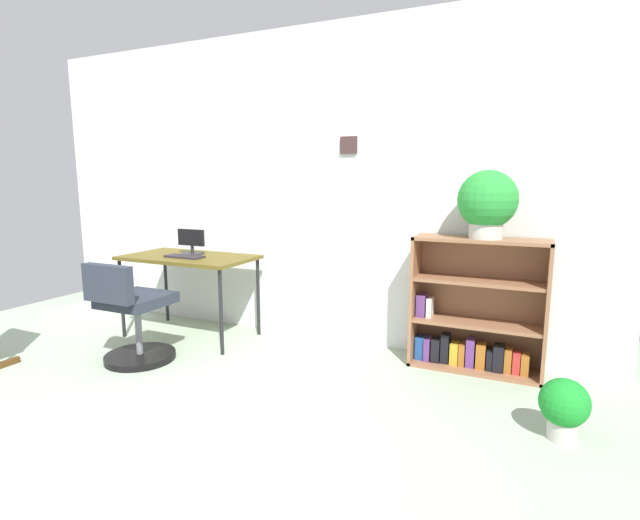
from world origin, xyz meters
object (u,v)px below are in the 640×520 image
Objects in this scene: keyboard at (185,257)px; office_chair at (132,318)px; monitor at (192,243)px; desk at (189,262)px; potted_plant_on_shelf at (487,202)px; bookshelf_low at (475,312)px; potted_plant_floor at (564,406)px.

keyboard is 0.43× the size of office_chair.
desk is at bearing -69.95° from monitor.
monitor reaches higher than keyboard.
desk is 3.36× the size of keyboard.
keyboard reaches higher than desk.
potted_plant_on_shelf is at bearing 7.78° from keyboard.
potted_plant_on_shelf is at bearing 5.46° from desk.
bookshelf_low is (2.35, 0.29, -0.25)m from desk.
potted_plant_floor is (2.93, -0.62, -0.63)m from monitor.
office_chair is 1.67× the size of potted_plant_on_shelf.
potted_plant_floor is at bearing -10.60° from desk.
keyboard is 2.95m from potted_plant_floor.
keyboard is (0.04, -0.09, 0.06)m from desk.
office_chair is 2.68m from potted_plant_on_shelf.
potted_plant_floor is (2.87, -0.45, -0.54)m from keyboard.
desk is 2.99m from potted_plant_floor.
keyboard is at bearing -172.22° from potted_plant_on_shelf.
office_chair reaches higher than desk.
desk is 1.17× the size of bookshelf_low.
potted_plant_on_shelf is (2.42, 0.15, 0.40)m from monitor.
office_chair is (-0.02, -0.58, -0.38)m from keyboard.
potted_plant_on_shelf reaches higher than monitor.
monitor is at bearing 110.05° from desk.
monitor is at bearing 110.48° from keyboard.
desk is 2.46m from potted_plant_on_shelf.
desk is 0.12m from keyboard.
bookshelf_low is at bearing 6.93° from desk.
monitor is 0.81× the size of potted_plant_floor.
bookshelf_low is at bearing 123.94° from potted_plant_floor.
potted_plant_on_shelf is (2.39, 0.23, 0.55)m from desk.
desk is at bearing -173.07° from bookshelf_low.
potted_plant_on_shelf is 1.40× the size of potted_plant_floor.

